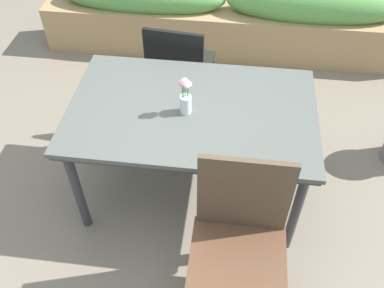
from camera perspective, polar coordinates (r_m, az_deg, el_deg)
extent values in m
plane|color=#756B5B|center=(3.06, -0.88, -6.47)|extent=(12.00, 12.00, 0.00)
cube|color=#4C514C|center=(2.53, 0.00, 4.62)|extent=(1.49, 0.94, 0.03)
cube|color=#333338|center=(2.55, 0.00, 4.17)|extent=(1.46, 0.92, 0.02)
cylinder|color=#333338|center=(2.70, -15.33, -6.02)|extent=(0.06, 0.06, 0.74)
cylinder|color=#333338|center=(2.58, 13.91, -8.96)|extent=(0.06, 0.06, 0.74)
cylinder|color=#333338|center=(3.20, -11.09, 4.99)|extent=(0.06, 0.06, 0.74)
cylinder|color=#333338|center=(3.10, 13.26, 2.95)|extent=(0.06, 0.06, 0.74)
cube|color=brown|center=(2.24, 6.19, -15.89)|extent=(0.50, 0.50, 0.04)
cube|color=#4C3D2D|center=(2.14, 7.08, -6.90)|extent=(0.47, 0.03, 0.53)
cylinder|color=#4C3D2D|center=(2.58, 11.26, -14.22)|extent=(0.03, 0.03, 0.45)
cylinder|color=#4C3D2D|center=(2.56, 0.77, -13.38)|extent=(0.03, 0.03, 0.45)
cube|color=black|center=(3.36, -1.44, 10.57)|extent=(0.50, 0.50, 0.04)
cube|color=black|center=(3.06, -2.50, 11.64)|extent=(0.44, 0.07, 0.42)
cylinder|color=black|center=(3.71, -3.76, 9.75)|extent=(0.03, 0.03, 0.47)
cylinder|color=black|center=(3.63, 2.68, 8.87)|extent=(0.03, 0.03, 0.47)
cylinder|color=black|center=(3.40, -5.66, 5.64)|extent=(0.03, 0.03, 0.47)
cylinder|color=black|center=(3.31, 1.28, 4.61)|extent=(0.03, 0.03, 0.47)
cylinder|color=silver|center=(2.46, -0.87, 5.42)|extent=(0.07, 0.07, 0.12)
cylinder|color=#387233|center=(2.41, -0.93, 7.19)|extent=(0.01, 0.00, 0.15)
sphere|color=white|center=(2.36, -0.95, 8.57)|extent=(0.04, 0.04, 0.04)
cylinder|color=#387233|center=(2.39, -0.67, 6.65)|extent=(0.00, 0.01, 0.13)
sphere|color=white|center=(2.35, -0.68, 7.86)|extent=(0.03, 0.03, 0.03)
cylinder|color=#387233|center=(2.41, -0.52, 6.96)|extent=(0.00, 0.00, 0.12)
sphere|color=pink|center=(2.38, -0.53, 8.10)|extent=(0.04, 0.04, 0.04)
cylinder|color=#387233|center=(2.40, -1.31, 7.00)|extent=(0.01, 0.01, 0.14)
sphere|color=pink|center=(2.36, -1.34, 8.34)|extent=(0.04, 0.04, 0.04)
cylinder|color=#387233|center=(2.39, -1.03, 7.12)|extent=(0.01, 0.01, 0.16)
sphere|color=white|center=(2.34, -1.05, 8.63)|extent=(0.03, 0.03, 0.03)
cube|color=#9E7F56|center=(4.28, 4.38, 15.04)|extent=(3.51, 0.45, 0.45)
ellipsoid|color=#569347|center=(4.16, 16.10, 17.89)|extent=(1.58, 0.40, 0.40)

